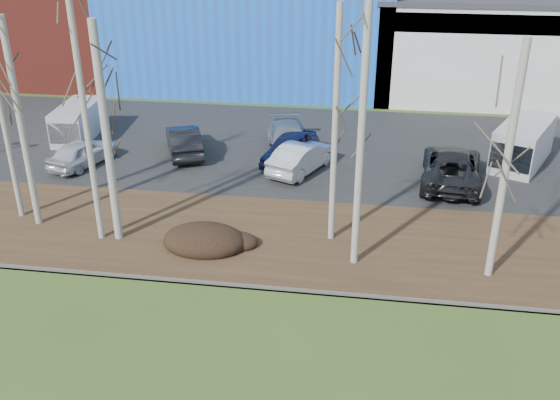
% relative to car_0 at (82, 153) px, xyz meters
% --- Properties ---
extents(river, '(80.00, 8.00, 0.90)m').
position_rel_car_0_xyz_m(river, '(11.50, -13.35, -0.82)').
color(river, black).
rests_on(river, ground).
extents(far_bank_rocks, '(80.00, 0.80, 0.46)m').
position_rel_car_0_xyz_m(far_bank_rocks, '(11.50, -9.25, -0.82)').
color(far_bank_rocks, '#47423D').
rests_on(far_bank_rocks, ground).
extents(far_bank, '(80.00, 7.00, 0.15)m').
position_rel_car_0_xyz_m(far_bank, '(11.50, -6.05, -0.74)').
color(far_bank, '#382616').
rests_on(far_bank, ground).
extents(parking_lot, '(80.00, 14.00, 0.14)m').
position_rel_car_0_xyz_m(parking_lot, '(11.50, 4.45, -0.75)').
color(parking_lot, black).
rests_on(parking_lot, ground).
extents(building_brick, '(16.32, 12.24, 7.80)m').
position_rel_car_0_xyz_m(building_brick, '(-12.50, 18.45, 3.09)').
color(building_brick, maroon).
rests_on(building_brick, ground).
extents(building_blue, '(20.40, 12.24, 8.30)m').
position_rel_car_0_xyz_m(building_blue, '(5.50, 18.45, 3.34)').
color(building_blue, blue).
rests_on(building_blue, ground).
extents(building_white, '(18.36, 12.24, 6.80)m').
position_rel_car_0_xyz_m(building_white, '(23.50, 18.43, 2.60)').
color(building_white, beige).
rests_on(building_white, ground).
extents(dirt_mound, '(3.25, 2.29, 0.64)m').
position_rel_car_0_xyz_m(dirt_mound, '(8.24, -7.26, -0.35)').
color(dirt_mound, black).
rests_on(dirt_mound, far_bank).
extents(birch_0, '(0.27, 0.27, 8.44)m').
position_rel_car_0_xyz_m(birch_0, '(0.89, -6.33, 3.56)').
color(birch_0, '#B6ADA4').
rests_on(birch_0, far_bank).
extents(birch_2, '(0.32, 0.32, 8.52)m').
position_rel_car_0_xyz_m(birch_2, '(4.68, -7.05, 3.59)').
color(birch_2, '#B6ADA4').
rests_on(birch_2, far_bank).
extents(birch_3, '(0.23, 0.23, 10.32)m').
position_rel_car_0_xyz_m(birch_3, '(3.99, -7.14, 4.49)').
color(birch_3, '#B6ADA4').
rests_on(birch_3, far_bank).
extents(birch_4, '(0.24, 0.24, 9.07)m').
position_rel_car_0_xyz_m(birch_4, '(13.04, -5.83, 3.87)').
color(birch_4, '#B6ADA4').
rests_on(birch_4, far_bank).
extents(birch_5, '(0.26, 0.26, 11.29)m').
position_rel_car_0_xyz_m(birch_5, '(14.03, -7.55, 4.98)').
color(birch_5, '#B6ADA4').
rests_on(birch_5, far_bank).
extents(birch_6, '(0.27, 0.27, 8.39)m').
position_rel_car_0_xyz_m(birch_6, '(18.84, -7.73, 3.53)').
color(birch_6, '#B6ADA4').
rests_on(birch_6, far_bank).
extents(car_0, '(2.69, 4.26, 1.35)m').
position_rel_car_0_xyz_m(car_0, '(0.00, 0.00, 0.00)').
color(car_0, silver).
rests_on(car_0, parking_lot).
extents(car_1, '(3.20, 4.81, 1.50)m').
position_rel_car_0_xyz_m(car_1, '(4.64, 2.30, 0.07)').
color(car_1, black).
rests_on(car_1, parking_lot).
extents(car_2, '(3.13, 5.56, 1.52)m').
position_rel_car_0_xyz_m(car_2, '(10.09, 3.19, 0.08)').
color(car_2, gray).
rests_on(car_2, parking_lot).
extents(car_3, '(2.93, 4.68, 1.49)m').
position_rel_car_0_xyz_m(car_3, '(10.32, 2.05, 0.07)').
color(car_3, '#161B43').
rests_on(car_3, parking_lot).
extents(car_4, '(3.20, 4.73, 1.48)m').
position_rel_car_0_xyz_m(car_4, '(11.08, 0.89, 0.06)').
color(car_4, silver).
rests_on(car_4, parking_lot).
extents(car_5, '(3.24, 6.03, 1.61)m').
position_rel_car_0_xyz_m(car_5, '(18.26, 0.50, 0.13)').
color(car_5, black).
rests_on(car_5, parking_lot).
extents(van_white, '(3.91, 5.31, 2.14)m').
position_rel_car_0_xyz_m(van_white, '(21.99, 3.40, 0.40)').
color(van_white, silver).
rests_on(van_white, parking_lot).
extents(van_grey, '(2.15, 4.41, 1.87)m').
position_rel_car_0_xyz_m(van_grey, '(-2.01, 3.80, 0.26)').
color(van_grey, silver).
rests_on(van_grey, parking_lot).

